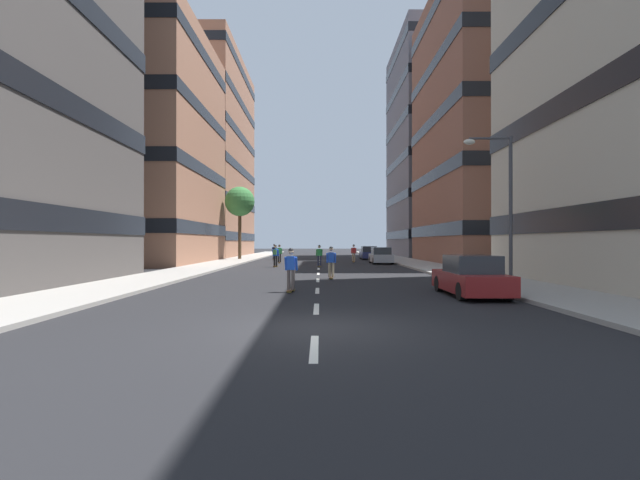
{
  "coord_description": "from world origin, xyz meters",
  "views": [
    {
      "loc": [
        0.11,
        -10.51,
        2.02
      ],
      "look_at": [
        0.0,
        20.87,
        2.15
      ],
      "focal_mm": 25.15,
      "sensor_mm": 36.0,
      "label": 1
    }
  ],
  "objects_px": {
    "skater_5": "(277,254)",
    "skater_6": "(333,261)",
    "street_tree_near": "(241,202)",
    "skater_0": "(292,268)",
    "skater_1": "(355,252)",
    "skater_3": "(281,253)",
    "skater_4": "(321,255)",
    "parked_car_mid": "(382,256)",
    "parked_car_near": "(370,253)",
    "parked_car_far": "(473,277)",
    "skater_2": "(276,251)",
    "streetlamp_right": "(504,193)"
  },
  "relations": [
    {
      "from": "skater_5",
      "to": "skater_6",
      "type": "distance_m",
      "value": 12.23
    },
    {
      "from": "street_tree_near",
      "to": "skater_0",
      "type": "height_order",
      "value": "street_tree_near"
    },
    {
      "from": "skater_1",
      "to": "skater_3",
      "type": "relative_size",
      "value": 1.0
    },
    {
      "from": "skater_1",
      "to": "skater_4",
      "type": "relative_size",
      "value": 1.0
    },
    {
      "from": "parked_car_mid",
      "to": "skater_1",
      "type": "relative_size",
      "value": 2.47
    },
    {
      "from": "parked_car_near",
      "to": "parked_car_far",
      "type": "distance_m",
      "value": 35.01
    },
    {
      "from": "parked_car_mid",
      "to": "skater_2",
      "type": "xyz_separation_m",
      "value": [
        -10.84,
        9.33,
        0.32
      ]
    },
    {
      "from": "skater_2",
      "to": "street_tree_near",
      "type": "bearing_deg",
      "value": -164.06
    },
    {
      "from": "skater_5",
      "to": "skater_6",
      "type": "height_order",
      "value": "same"
    },
    {
      "from": "parked_car_near",
      "to": "skater_6",
      "type": "distance_m",
      "value": 27.74
    },
    {
      "from": "parked_car_near",
      "to": "skater_0",
      "type": "height_order",
      "value": "skater_0"
    },
    {
      "from": "parked_car_mid",
      "to": "skater_0",
      "type": "bearing_deg",
      "value": -106.25
    },
    {
      "from": "skater_3",
      "to": "skater_4",
      "type": "xyz_separation_m",
      "value": [
        3.81,
        -6.23,
        0.0
      ]
    },
    {
      "from": "skater_0",
      "to": "streetlamp_right",
      "type": "bearing_deg",
      "value": 9.22
    },
    {
      "from": "parked_car_far",
      "to": "skater_4",
      "type": "bearing_deg",
      "value": 106.14
    },
    {
      "from": "street_tree_near",
      "to": "parked_car_near",
      "type": "bearing_deg",
      "value": 8.08
    },
    {
      "from": "street_tree_near",
      "to": "skater_0",
      "type": "relative_size",
      "value": 4.51
    },
    {
      "from": "skater_1",
      "to": "skater_2",
      "type": "distance_m",
      "value": 10.47
    },
    {
      "from": "street_tree_near",
      "to": "skater_6",
      "type": "xyz_separation_m",
      "value": [
        9.53,
        -25.21,
        -5.46
      ]
    },
    {
      "from": "streetlamp_right",
      "to": "skater_0",
      "type": "relative_size",
      "value": 3.65
    },
    {
      "from": "parked_car_near",
      "to": "parked_car_mid",
      "type": "xyz_separation_m",
      "value": [
        0.0,
        -10.34,
        0.0
      ]
    },
    {
      "from": "street_tree_near",
      "to": "skater_1",
      "type": "relative_size",
      "value": 4.51
    },
    {
      "from": "street_tree_near",
      "to": "skater_5",
      "type": "bearing_deg",
      "value": -68.77
    },
    {
      "from": "skater_0",
      "to": "skater_2",
      "type": "xyz_separation_m",
      "value": [
        -4.03,
        32.69,
        0.03
      ]
    },
    {
      "from": "parked_car_near",
      "to": "skater_0",
      "type": "relative_size",
      "value": 2.47
    },
    {
      "from": "parked_car_far",
      "to": "skater_2",
      "type": "height_order",
      "value": "skater_2"
    },
    {
      "from": "parked_car_mid",
      "to": "parked_car_far",
      "type": "height_order",
      "value": "same"
    },
    {
      "from": "skater_5",
      "to": "skater_4",
      "type": "bearing_deg",
      "value": 7.0
    },
    {
      "from": "skater_3",
      "to": "skater_6",
      "type": "xyz_separation_m",
      "value": [
        4.48,
        -18.16,
        0.0
      ]
    },
    {
      "from": "parked_car_near",
      "to": "parked_car_mid",
      "type": "relative_size",
      "value": 1.0
    },
    {
      "from": "parked_car_near",
      "to": "skater_4",
      "type": "height_order",
      "value": "skater_4"
    },
    {
      "from": "skater_1",
      "to": "skater_5",
      "type": "relative_size",
      "value": 1.0
    },
    {
      "from": "parked_car_near",
      "to": "street_tree_near",
      "type": "xyz_separation_m",
      "value": [
        -14.55,
        -2.07,
        5.74
      ]
    },
    {
      "from": "skater_6",
      "to": "parked_car_near",
      "type": "bearing_deg",
      "value": 79.57
    },
    {
      "from": "skater_1",
      "to": "skater_5",
      "type": "bearing_deg",
      "value": -128.41
    },
    {
      "from": "skater_2",
      "to": "skater_4",
      "type": "bearing_deg",
      "value": -70.25
    },
    {
      "from": "skater_2",
      "to": "skater_4",
      "type": "distance_m",
      "value": 15.25
    },
    {
      "from": "streetlamp_right",
      "to": "skater_1",
      "type": "xyz_separation_m",
      "value": [
        -4.59,
        25.19,
        -3.15
      ]
    },
    {
      "from": "parked_car_mid",
      "to": "skater_6",
      "type": "xyz_separation_m",
      "value": [
        -5.02,
        -16.94,
        0.29
      ]
    },
    {
      "from": "parked_car_far",
      "to": "skater_0",
      "type": "relative_size",
      "value": 2.47
    },
    {
      "from": "streetlamp_right",
      "to": "skater_5",
      "type": "xyz_separation_m",
      "value": [
        -11.54,
        16.42,
        -3.12
      ]
    },
    {
      "from": "parked_car_mid",
      "to": "street_tree_near",
      "type": "distance_m",
      "value": 17.69
    },
    {
      "from": "skater_3",
      "to": "skater_2",
      "type": "bearing_deg",
      "value": 99.35
    },
    {
      "from": "skater_3",
      "to": "skater_5",
      "type": "height_order",
      "value": "same"
    },
    {
      "from": "street_tree_near",
      "to": "skater_2",
      "type": "bearing_deg",
      "value": 15.94
    },
    {
      "from": "parked_car_far",
      "to": "skater_0",
      "type": "xyz_separation_m",
      "value": [
        -6.81,
        1.32,
        0.29
      ]
    },
    {
      "from": "skater_3",
      "to": "skater_5",
      "type": "relative_size",
      "value": 1.0
    },
    {
      "from": "parked_car_near",
      "to": "skater_0",
      "type": "xyz_separation_m",
      "value": [
        -6.81,
        -33.69,
        0.29
      ]
    },
    {
      "from": "skater_1",
      "to": "skater_3",
      "type": "distance_m",
      "value": 7.53
    },
    {
      "from": "street_tree_near",
      "to": "skater_3",
      "type": "relative_size",
      "value": 4.51
    }
  ]
}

